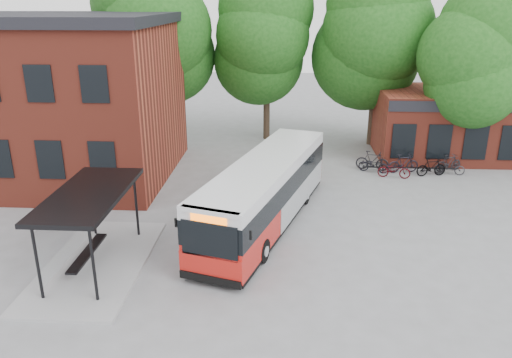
# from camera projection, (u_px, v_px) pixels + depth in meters

# --- Properties ---
(ground) EXTENTS (100.00, 100.00, 0.00)m
(ground) POSITION_uv_depth(u_px,v_px,m) (222.00, 255.00, 18.97)
(ground) COLOR slate
(station_building) EXTENTS (18.40, 10.40, 8.50)m
(station_building) POSITION_uv_depth(u_px,v_px,m) (0.00, 97.00, 26.70)
(station_building) COLOR maroon
(station_building) RESTS_ON ground
(shop_row) EXTENTS (14.00, 6.20, 4.00)m
(shop_row) POSITION_uv_depth(u_px,v_px,m) (492.00, 123.00, 30.58)
(shop_row) COLOR maroon
(shop_row) RESTS_ON ground
(bus_shelter) EXTENTS (3.60, 7.00, 2.90)m
(bus_shelter) POSITION_uv_depth(u_px,v_px,m) (93.00, 229.00, 17.79)
(bus_shelter) COLOR black
(bus_shelter) RESTS_ON ground
(bike_rail) EXTENTS (5.20, 0.10, 0.38)m
(bike_rail) POSITION_uv_depth(u_px,v_px,m) (410.00, 170.00, 27.77)
(bike_rail) COLOR black
(bike_rail) RESTS_ON ground
(tree_0) EXTENTS (7.92, 7.92, 11.00)m
(tree_0) POSITION_uv_depth(u_px,v_px,m) (159.00, 59.00, 32.45)
(tree_0) COLOR #184A13
(tree_0) RESTS_ON ground
(tree_1) EXTENTS (7.92, 7.92, 10.40)m
(tree_1) POSITION_uv_depth(u_px,v_px,m) (267.00, 63.00, 33.09)
(tree_1) COLOR #184A13
(tree_1) RESTS_ON ground
(tree_2) EXTENTS (7.92, 7.92, 11.00)m
(tree_2) POSITION_uv_depth(u_px,v_px,m) (376.00, 61.00, 31.66)
(tree_2) COLOR #184A13
(tree_2) RESTS_ON ground
(tree_3) EXTENTS (7.04, 7.04, 9.28)m
(tree_3) POSITION_uv_depth(u_px,v_px,m) (477.00, 85.00, 27.92)
(tree_3) COLOR #184A13
(tree_3) RESTS_ON ground
(city_bus) EXTENTS (5.55, 11.40, 2.84)m
(city_bus) POSITION_uv_depth(u_px,v_px,m) (265.00, 193.00, 21.20)
(city_bus) COLOR red
(city_bus) RESTS_ON ground
(bicycle_0) EXTENTS (1.78, 1.12, 0.88)m
(bicycle_0) POSITION_uv_depth(u_px,v_px,m) (374.00, 165.00, 27.94)
(bicycle_0) COLOR black
(bicycle_0) RESTS_ON ground
(bicycle_1) EXTENTS (1.92, 0.93, 1.11)m
(bicycle_1) POSITION_uv_depth(u_px,v_px,m) (372.00, 161.00, 28.26)
(bicycle_1) COLOR black
(bicycle_1) RESTS_ON ground
(bicycle_2) EXTENTS (1.82, 0.92, 0.91)m
(bicycle_2) POSITION_uv_depth(u_px,v_px,m) (394.00, 170.00, 27.04)
(bicycle_2) COLOR #45090E
(bicycle_2) RESTS_ON ground
(bicycle_3) EXTENTS (1.87, 0.92, 1.08)m
(bicycle_3) POSITION_uv_depth(u_px,v_px,m) (403.00, 163.00, 27.83)
(bicycle_3) COLOR black
(bicycle_3) RESTS_ON ground
(bicycle_5) EXTENTS (1.75, 0.81, 1.01)m
(bicycle_5) POSITION_uv_depth(u_px,v_px,m) (431.00, 167.00, 27.30)
(bicycle_5) COLOR black
(bicycle_5) RESTS_ON ground
(bicycle_6) EXTENTS (1.69, 0.86, 0.85)m
(bicycle_6) POSITION_uv_depth(u_px,v_px,m) (450.00, 167.00, 27.58)
(bicycle_6) COLOR #2B2A2F
(bicycle_6) RESTS_ON ground
(bicycle_7) EXTENTS (1.71, 1.08, 1.00)m
(bicycle_7) POSITION_uv_depth(u_px,v_px,m) (449.00, 163.00, 28.05)
(bicycle_7) COLOR #222228
(bicycle_7) RESTS_ON ground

